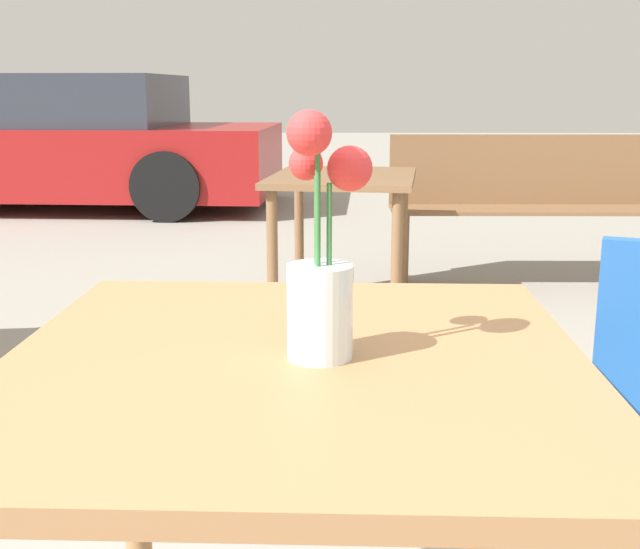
% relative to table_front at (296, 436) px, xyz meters
% --- Properties ---
extents(table_front, '(0.79, 0.84, 0.76)m').
position_rel_table_front_xyz_m(table_front, '(0.00, 0.00, 0.00)').
color(table_front, '#9E7047').
rests_on(table_front, ground_plane).
extents(flower_vase, '(0.11, 0.11, 0.32)m').
position_rel_table_front_xyz_m(flower_vase, '(0.04, -0.01, 0.23)').
color(flower_vase, silver).
rests_on(flower_vase, table_front).
extents(bench_middle, '(1.86, 0.38, 0.85)m').
position_rel_table_front_xyz_m(bench_middle, '(1.29, 3.57, -0.17)').
color(bench_middle, brown).
rests_on(bench_middle, ground_plane).
extents(table_back, '(0.77, 0.94, 0.70)m').
position_rel_table_front_xyz_m(table_back, '(0.09, 2.84, -0.05)').
color(table_back, brown).
rests_on(table_back, ground_plane).
extents(parked_car, '(4.27, 2.01, 1.23)m').
position_rel_table_front_xyz_m(parked_car, '(-2.65, 6.64, -0.05)').
color(parked_car, maroon).
rests_on(parked_car, ground_plane).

